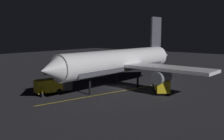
% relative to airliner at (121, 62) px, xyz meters
% --- Properties ---
extents(ground_plane, '(180.00, 180.00, 0.20)m').
position_rel_airliner_xyz_m(ground_plane, '(0.02, 0.60, -4.82)').
color(ground_plane, '#252529').
extents(apron_guide_stripe, '(6.36, 25.90, 0.01)m').
position_rel_airliner_xyz_m(apron_guide_stripe, '(-1.39, 4.60, -4.71)').
color(apron_guide_stripe, gold).
rests_on(apron_guide_stripe, ground_plane).
extents(airliner, '(33.56, 34.38, 13.27)m').
position_rel_airliner_xyz_m(airliner, '(0.00, 0.00, 0.00)').
color(airliner, white).
rests_on(airliner, ground_plane).
extents(baggage_truck, '(3.55, 6.29, 2.48)m').
position_rel_airliner_xyz_m(baggage_truck, '(5.70, 11.31, -3.44)').
color(baggage_truck, gold).
rests_on(baggage_truck, ground_plane).
extents(catering_truck, '(5.33, 5.98, 2.35)m').
position_rel_airliner_xyz_m(catering_truck, '(-7.80, -0.78, -3.50)').
color(catering_truck, gold).
rests_on(catering_truck, ground_plane).
extents(ground_crew_worker, '(0.40, 0.40, 1.74)m').
position_rel_airliner_xyz_m(ground_crew_worker, '(4.68, 13.91, -3.83)').
color(ground_crew_worker, black).
rests_on(ground_crew_worker, ground_plane).
extents(traffic_cone_near_left, '(0.50, 0.50, 0.55)m').
position_rel_airliner_xyz_m(traffic_cone_near_left, '(6.49, 6.47, -4.47)').
color(traffic_cone_near_left, '#EA590F').
rests_on(traffic_cone_near_left, ground_plane).
extents(traffic_cone_near_right, '(0.50, 0.50, 0.55)m').
position_rel_airliner_xyz_m(traffic_cone_near_right, '(7.77, 5.29, -4.47)').
color(traffic_cone_near_right, '#EA590F').
rests_on(traffic_cone_near_right, ground_plane).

